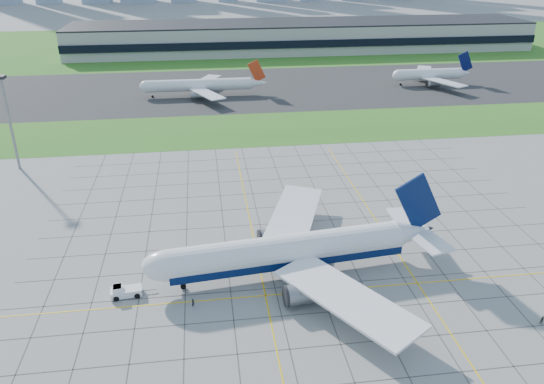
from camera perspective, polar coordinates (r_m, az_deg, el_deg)
The scene contains 13 objects.
ground at distance 98.09m, azimuth 5.03°, elevation -9.89°, with size 1400.00×1400.00×0.00m, color gray.
grass_median at distance 178.24m, azimuth -1.16°, elevation 6.82°, with size 700.00×35.00×0.04m, color #2E7320.
asphalt_taxiway at distance 230.82m, azimuth -2.78°, elevation 11.09°, with size 700.00×75.00×0.04m, color #383838.
grass_far at distance 338.31m, azimuth -4.53°, elevation 15.57°, with size 700.00×145.00×0.04m, color #2E7320.
apron_markings at distance 107.19m, azimuth 3.99°, elevation -6.50°, with size 120.00×130.00×0.03m.
terminal at distance 317.25m, azimuth 3.26°, elevation 16.41°, with size 260.00×43.00×15.80m.
light_mast at distance 157.03m, azimuth -26.58°, elevation 7.77°, with size 2.50×2.50×25.60m.
airliner at distance 98.05m, azimuth 1.92°, elevation -6.38°, with size 56.98×57.46×17.95m.
pushback_tug at distance 97.89m, azimuth -15.56°, elevation -10.24°, with size 7.92×3.24×2.18m.
crew_near at distance 93.05m, azimuth -8.49°, elevation -11.70°, with size 0.57×0.38×1.57m, color black.
crew_far at distance 98.73m, azimuth 27.09°, elevation -12.20°, with size 0.75×0.59×1.55m, color black.
distant_jet_1 at distance 219.30m, azimuth -7.71°, elevation 11.34°, with size 48.14×42.66×14.08m.
distant_jet_2 at distance 246.01m, azimuth 16.69°, elevation 12.04°, with size 33.64×42.66×14.08m.
Camera 1 is at (-19.11, -78.05, 56.25)m, focal length 35.00 mm.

